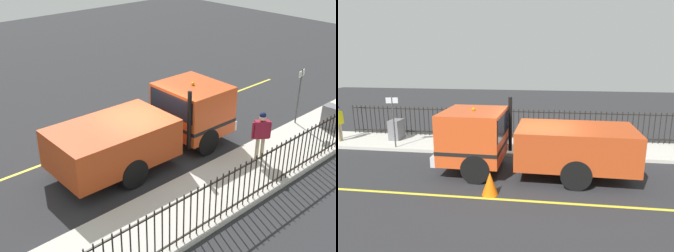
% 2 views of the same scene
% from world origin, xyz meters
% --- Properties ---
extents(ground_plane, '(48.98, 48.98, 0.00)m').
position_xyz_m(ground_plane, '(0.00, 0.00, 0.00)').
color(ground_plane, '#2B2B2D').
rests_on(ground_plane, ground).
extents(sidewalk_slab, '(2.44, 22.26, 0.13)m').
position_xyz_m(sidewalk_slab, '(2.87, 0.00, 0.07)').
color(sidewalk_slab, beige).
rests_on(sidewalk_slab, ground).
extents(lane_marking, '(0.12, 20.04, 0.01)m').
position_xyz_m(lane_marking, '(-2.13, 0.00, 0.00)').
color(lane_marking, yellow).
rests_on(lane_marking, ground).
extents(work_truck, '(2.49, 6.66, 2.53)m').
position_xyz_m(work_truck, '(-0.05, 0.58, 1.23)').
color(work_truck, '#D84C1E').
rests_on(work_truck, ground).
extents(worker_standing, '(0.47, 0.52, 1.73)m').
position_xyz_m(worker_standing, '(2.65, 2.77, 1.19)').
color(worker_standing, maroon).
rests_on(worker_standing, sidewalk_slab).
extents(iron_fence, '(0.04, 18.96, 1.42)m').
position_xyz_m(iron_fence, '(3.93, -0.00, 0.85)').
color(iron_fence, black).
rests_on(iron_fence, sidewalk_slab).
extents(utility_cabinet, '(0.75, 0.49, 0.93)m').
position_xyz_m(utility_cabinet, '(3.08, 6.75, 0.60)').
color(utility_cabinet, slate).
rests_on(utility_cabinet, sidewalk_slab).
extents(traffic_cone, '(0.49, 0.49, 0.70)m').
position_xyz_m(traffic_cone, '(-1.86, 1.34, 0.35)').
color(traffic_cone, orange).
rests_on(traffic_cone, ground).
extents(street_sign, '(0.12, 0.50, 2.25)m').
position_xyz_m(street_sign, '(1.83, 6.19, 1.54)').
color(street_sign, '#4C4C4C').
rests_on(street_sign, sidewalk_slab).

